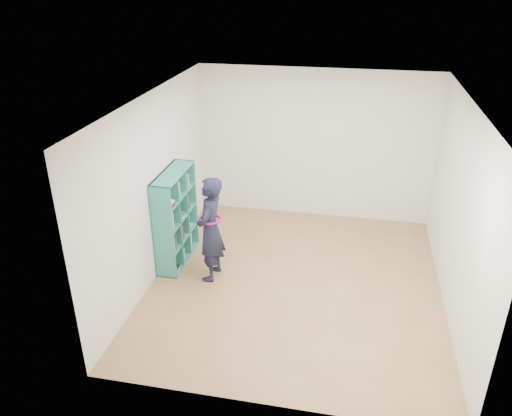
# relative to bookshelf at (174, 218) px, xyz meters

# --- Properties ---
(floor) EXTENTS (4.50, 4.50, 0.00)m
(floor) POSITION_rel_bookshelf_xyz_m (1.86, -0.27, -0.70)
(floor) COLOR #946943
(floor) RESTS_ON ground
(ceiling) EXTENTS (4.50, 4.50, 0.00)m
(ceiling) POSITION_rel_bookshelf_xyz_m (1.86, -0.27, 1.90)
(ceiling) COLOR white
(ceiling) RESTS_ON wall_back
(wall_left) EXTENTS (0.02, 4.50, 2.60)m
(wall_left) POSITION_rel_bookshelf_xyz_m (-0.14, -0.27, 0.60)
(wall_left) COLOR white
(wall_left) RESTS_ON floor
(wall_right) EXTENTS (0.02, 4.50, 2.60)m
(wall_right) POSITION_rel_bookshelf_xyz_m (3.86, -0.27, 0.60)
(wall_right) COLOR white
(wall_right) RESTS_ON floor
(wall_back) EXTENTS (4.00, 0.02, 2.60)m
(wall_back) POSITION_rel_bookshelf_xyz_m (1.86, 1.98, 0.60)
(wall_back) COLOR white
(wall_back) RESTS_ON floor
(wall_front) EXTENTS (4.00, 0.02, 2.60)m
(wall_front) POSITION_rel_bookshelf_xyz_m (1.86, -2.52, 0.60)
(wall_front) COLOR white
(wall_front) RESTS_ON floor
(bookshelf) EXTENTS (0.31, 1.07, 1.43)m
(bookshelf) POSITION_rel_bookshelf_xyz_m (0.00, 0.00, 0.00)
(bookshelf) COLOR teal
(bookshelf) RESTS_ON floor
(person) EXTENTS (0.40, 0.58, 1.54)m
(person) POSITION_rel_bookshelf_xyz_m (0.66, -0.35, 0.07)
(person) COLOR black
(person) RESTS_ON floor
(smartphone) EXTENTS (0.02, 0.08, 0.12)m
(smartphone) POSITION_rel_bookshelf_xyz_m (0.53, -0.27, 0.17)
(smartphone) COLOR silver
(smartphone) RESTS_ON person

